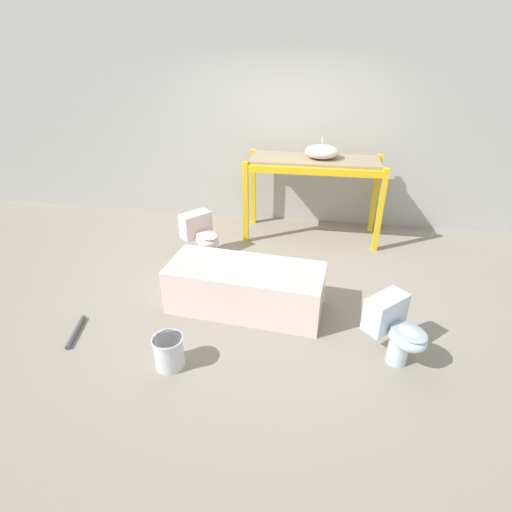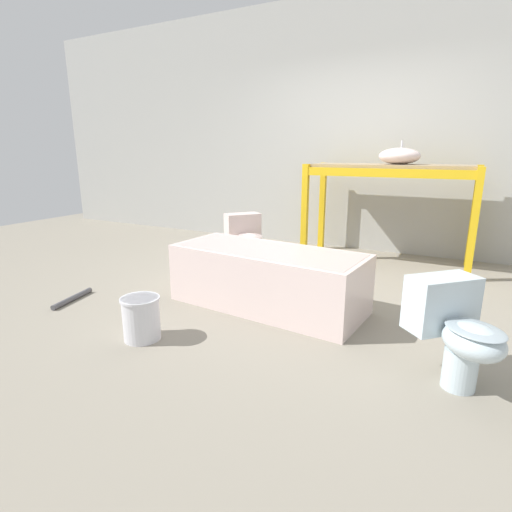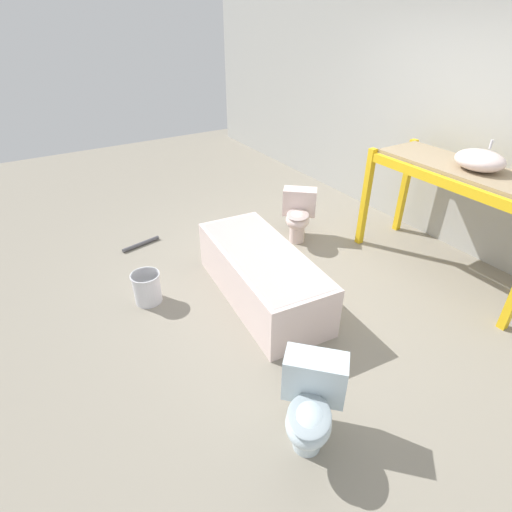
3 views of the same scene
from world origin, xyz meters
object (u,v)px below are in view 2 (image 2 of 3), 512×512
bucket_white (141,317)px  bathtub_main (267,274)px  toilet_near (456,326)px  sink_basin (399,156)px  toilet_far (246,237)px

bucket_white → bathtub_main: bearing=62.3°
toilet_near → bucket_white: size_ratio=1.98×
sink_basin → bucket_white: size_ratio=1.45×
sink_basin → toilet_far: (-1.46, -0.91, -0.89)m
toilet_near → toilet_far: bearing=99.9°
bucket_white → toilet_far: bearing=97.2°
toilet_near → bucket_white: 2.01m
toilet_far → bucket_white: bearing=-132.0°
bathtub_main → toilet_far: 1.26m
toilet_near → toilet_far: same height
sink_basin → bathtub_main: sink_basin is taller
toilet_near → toilet_far: (-2.20, 1.55, 0.00)m
bathtub_main → sink_basin: bearing=75.4°
bathtub_main → toilet_near: (1.45, -0.55, 0.06)m
toilet_near → bathtub_main: bearing=114.2°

